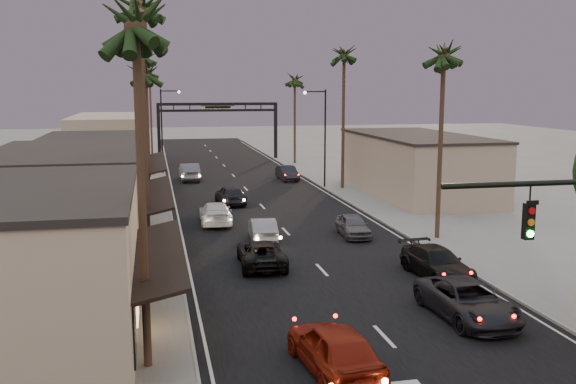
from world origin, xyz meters
name	(u,v)px	position (x,y,z in m)	size (l,w,h in m)	color
ground	(256,200)	(0.00, 40.00, 0.00)	(200.00, 200.00, 0.00)	slate
road	(247,190)	(0.00, 45.00, 0.00)	(14.00, 120.00, 0.02)	black
sidewalk_left	(140,182)	(-9.50, 52.00, 0.06)	(5.00, 92.00, 0.12)	slate
sidewalk_right	(328,176)	(9.50, 52.00, 0.06)	(5.00, 92.00, 0.12)	slate
storefront_near	(19,271)	(-13.00, 12.00, 2.75)	(8.00, 12.00, 5.50)	#C3B695
storefront_mid	(68,202)	(-13.00, 26.00, 2.75)	(8.00, 14.00, 5.50)	#A09480
storefront_far	(93,171)	(-13.00, 42.00, 2.50)	(8.00, 16.00, 5.00)	#C3B695
storefront_dist	(110,142)	(-13.00, 65.00, 3.00)	(8.00, 20.00, 6.00)	#A09480
building_right	(416,166)	(14.00, 40.00, 2.50)	(8.00, 18.00, 5.00)	#A09480
arch	(218,116)	(0.00, 70.00, 5.53)	(15.20, 0.40, 7.27)	black
streetlight_right	(322,130)	(6.92, 45.00, 5.33)	(2.13, 0.30, 9.00)	black
streetlight_left	(164,124)	(-6.92, 58.00, 5.33)	(2.13, 0.30, 9.00)	black
palm_la	(135,11)	(-8.60, 9.00, 11.44)	(3.20, 3.20, 13.20)	#38281C
palm_lb	(140,1)	(-8.60, 22.00, 13.39)	(3.20, 3.20, 15.20)	#38281C
palm_lc	(144,69)	(-8.60, 36.00, 10.47)	(3.20, 3.20, 12.20)	#38281C
palm_ld	(146,54)	(-8.60, 55.00, 12.42)	(3.20, 3.20, 14.20)	#38281C
palm_ra	(444,48)	(8.60, 24.00, 11.44)	(3.20, 3.20, 13.20)	#38281C
palm_rb	(344,50)	(8.60, 44.00, 12.42)	(3.20, 3.20, 14.20)	#38281C
palm_rc	(295,76)	(8.60, 64.00, 10.47)	(3.20, 3.20, 12.20)	#38281C
palm_far	(149,70)	(-8.30, 78.00, 11.44)	(3.20, 3.20, 13.20)	#38281C
oncoming_red	(334,348)	(-2.66, 7.51, 0.84)	(1.97, 4.91, 1.67)	maroon
oncoming_pickup	(261,253)	(-2.89, 20.37, 0.69)	(2.28, 4.94, 1.37)	black
oncoming_silver	(263,229)	(-1.87, 25.87, 0.70)	(1.49, 4.27, 1.41)	gray
oncoming_white	(216,213)	(-4.18, 31.37, 0.74)	(2.07, 5.10, 1.48)	silver
oncoming_dgrey	(230,195)	(-2.30, 38.49, 0.78)	(1.83, 4.56, 1.55)	black
oncoming_grey_far	(189,172)	(-4.72, 52.46, 0.86)	(1.81, 5.19, 1.71)	#57575D
curbside_near	(467,301)	(3.91, 11.12, 0.75)	(2.50, 5.41, 1.50)	black
curbside_black	(437,263)	(5.15, 16.62, 0.73)	(2.04, 5.01, 1.46)	black
curbside_grey	(353,225)	(3.83, 25.87, 0.69)	(1.62, 4.02, 1.37)	#505055
curbside_far	(287,173)	(4.86, 50.64, 0.73)	(1.53, 4.40, 1.45)	black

